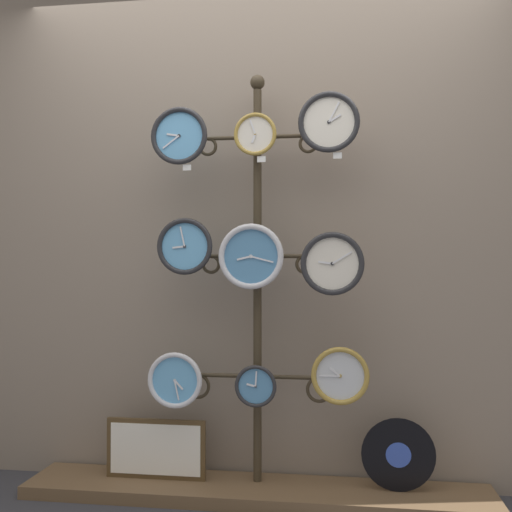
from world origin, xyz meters
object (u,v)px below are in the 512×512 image
object	(u,v)px
vinyl_record	(398,455)
picture_frame	(156,449)
clock_top_center	(256,134)
clock_bottom_center	(256,386)
clock_middle_left	(185,246)
clock_top_left	(179,136)
clock_bottom_right	(340,376)
clock_middle_center	(251,256)
clock_bottom_left	(175,380)
display_stand	(257,350)
clock_top_right	(329,122)
clock_middle_right	(332,264)

from	to	relation	value
vinyl_record	picture_frame	xyz separation A→B (m)	(-1.15, 0.01, -0.02)
clock_top_center	clock_bottom_center	size ratio (longest dim) A/B	1.04
clock_middle_left	clock_bottom_center	xyz separation A→B (m)	(0.35, -0.02, -0.65)
clock_top_left	clock_bottom_right	world-z (taller)	clock_top_left
clock_middle_center	clock_bottom_left	bearing A→B (deg)	-178.26
display_stand	clock_top_center	size ratio (longest dim) A/B	9.88
display_stand	clock_bottom_left	distance (m)	0.42
clock_top_left	clock_bottom_left	distance (m)	1.16
display_stand	picture_frame	world-z (taller)	display_stand
clock_middle_center	clock_top_left	bearing A→B (deg)	-177.88
clock_top_right	clock_middle_right	size ratio (longest dim) A/B	0.98
clock_top_right	clock_bottom_center	xyz separation A→B (m)	(-0.34, 0.01, -1.22)
clock_bottom_center	picture_frame	bearing A→B (deg)	173.85
clock_middle_right	picture_frame	xyz separation A→B (m)	(-0.86, 0.07, -0.90)
clock_top_right	clock_bottom_left	bearing A→B (deg)	179.94
display_stand	clock_middle_right	world-z (taller)	display_stand
clock_middle_left	clock_middle_center	bearing A→B (deg)	-2.15
clock_top_right	picture_frame	bearing A→B (deg)	175.88
clock_top_left	clock_top_center	xyz separation A→B (m)	(0.36, 0.03, 0.00)
clock_middle_center	clock_bottom_center	bearing A→B (deg)	-12.28
clock_bottom_right	vinyl_record	xyz separation A→B (m)	(0.26, 0.05, -0.36)
clock_middle_right	clock_middle_left	bearing A→B (deg)	177.50
display_stand	clock_bottom_right	bearing A→B (deg)	-14.17
clock_top_center	clock_top_right	xyz separation A→B (m)	(0.35, -0.03, 0.04)
clock_top_left	clock_bottom_center	world-z (taller)	clock_top_left
clock_middle_center	vinyl_record	size ratio (longest dim) A/B	0.92
clock_top_left	clock_top_right	xyz separation A→B (m)	(0.71, 0.00, 0.04)
clock_top_center	picture_frame	distance (m)	1.59
clock_bottom_center	picture_frame	distance (m)	0.60
clock_top_left	clock_middle_left	distance (m)	0.53
clock_middle_center	clock_bottom_left	size ratio (longest dim) A/B	1.17
vinyl_record	clock_bottom_left	bearing A→B (deg)	-177.01
clock_middle_center	clock_bottom_right	size ratio (longest dim) A/B	1.17
clock_bottom_left	clock_top_left	bearing A→B (deg)	-5.52
clock_top_right	clock_bottom_right	distance (m)	1.17
clock_middle_left	clock_bottom_right	world-z (taller)	clock_middle_left
clock_top_center	clock_middle_center	xyz separation A→B (m)	(-0.02, -0.02, -0.58)
clock_bottom_center	picture_frame	world-z (taller)	clock_bottom_center
clock_middle_left	vinyl_record	world-z (taller)	clock_middle_left
clock_middle_center	clock_middle_right	world-z (taller)	clock_middle_center
clock_middle_right	clock_middle_center	bearing A→B (deg)	177.20
clock_bottom_left	clock_top_center	bearing A→B (deg)	4.20
clock_top_left	vinyl_record	size ratio (longest dim) A/B	0.83
clock_top_right	picture_frame	distance (m)	1.77
clock_bottom_left	clock_bottom_right	world-z (taller)	clock_bottom_right
display_stand	clock_top_right	world-z (taller)	display_stand
clock_top_right	clock_middle_left	size ratio (longest dim) A/B	1.04
clock_bottom_left	vinyl_record	world-z (taller)	clock_bottom_left
clock_top_right	clock_bottom_left	world-z (taller)	clock_top_right
clock_top_center	clock_bottom_right	bearing A→B (deg)	-3.82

